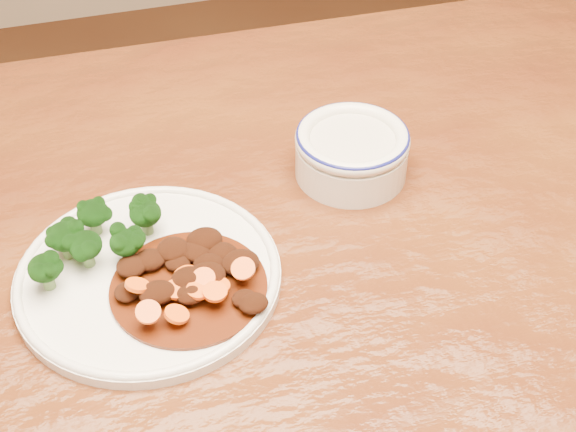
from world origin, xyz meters
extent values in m
cube|color=#5E2F10|center=(0.00, 0.00, 0.73)|extent=(1.52, 0.93, 0.04)
cylinder|color=white|center=(-0.17, 0.02, 0.76)|extent=(0.25, 0.25, 0.01)
torus|color=white|center=(-0.17, 0.02, 0.76)|extent=(0.24, 0.24, 0.01)
cylinder|color=#5E8544|center=(-0.16, 0.08, 0.77)|extent=(0.01, 0.01, 0.01)
ellipsoid|color=black|center=(-0.16, 0.08, 0.79)|extent=(0.03, 0.03, 0.02)
cylinder|color=#5E8544|center=(-0.25, 0.03, 0.77)|extent=(0.01, 0.01, 0.01)
ellipsoid|color=black|center=(-0.25, 0.03, 0.79)|extent=(0.03, 0.03, 0.02)
cylinder|color=#5E8544|center=(-0.22, 0.05, 0.77)|extent=(0.01, 0.01, 0.01)
ellipsoid|color=black|center=(-0.22, 0.05, 0.79)|extent=(0.03, 0.03, 0.02)
cylinder|color=#5E8544|center=(-0.21, 0.09, 0.77)|extent=(0.01, 0.01, 0.01)
ellipsoid|color=black|center=(-0.21, 0.09, 0.79)|extent=(0.03, 0.03, 0.02)
cylinder|color=#5E8544|center=(-0.23, 0.06, 0.77)|extent=(0.01, 0.01, 0.01)
ellipsoid|color=black|center=(-0.23, 0.06, 0.79)|extent=(0.03, 0.03, 0.03)
cylinder|color=#5E8544|center=(-0.18, 0.04, 0.77)|extent=(0.01, 0.01, 0.01)
ellipsoid|color=black|center=(-0.18, 0.04, 0.79)|extent=(0.03, 0.03, 0.02)
cylinder|color=#4D1B08|center=(-0.13, -0.01, 0.76)|extent=(0.14, 0.14, 0.00)
ellipsoid|color=black|center=(-0.16, -0.02, 0.78)|extent=(0.03, 0.03, 0.02)
ellipsoid|color=black|center=(-0.08, 0.00, 0.77)|extent=(0.04, 0.03, 0.02)
ellipsoid|color=black|center=(-0.11, 0.01, 0.77)|extent=(0.03, 0.02, 0.01)
ellipsoid|color=black|center=(-0.10, 0.02, 0.77)|extent=(0.03, 0.02, 0.01)
ellipsoid|color=black|center=(-0.08, -0.05, 0.77)|extent=(0.03, 0.02, 0.01)
ellipsoid|color=black|center=(-0.19, -0.01, 0.77)|extent=(0.02, 0.02, 0.01)
ellipsoid|color=black|center=(-0.13, -0.03, 0.77)|extent=(0.03, 0.02, 0.01)
ellipsoid|color=black|center=(-0.18, 0.02, 0.77)|extent=(0.03, 0.03, 0.01)
ellipsoid|color=black|center=(-0.09, -0.04, 0.77)|extent=(0.02, 0.02, 0.01)
ellipsoid|color=black|center=(-0.11, 0.03, 0.78)|extent=(0.03, 0.03, 0.02)
ellipsoid|color=black|center=(-0.12, 0.02, 0.77)|extent=(0.03, 0.03, 0.01)
ellipsoid|color=black|center=(-0.14, 0.03, 0.77)|extent=(0.03, 0.03, 0.01)
ellipsoid|color=black|center=(-0.12, -0.01, 0.77)|extent=(0.03, 0.03, 0.02)
ellipsoid|color=black|center=(-0.13, -0.01, 0.78)|extent=(0.03, 0.03, 0.02)
ellipsoid|color=black|center=(-0.13, -0.01, 0.77)|extent=(0.03, 0.03, 0.02)
ellipsoid|color=black|center=(-0.16, 0.03, 0.77)|extent=(0.03, 0.03, 0.01)
ellipsoid|color=black|center=(-0.14, 0.02, 0.77)|extent=(0.02, 0.02, 0.01)
ellipsoid|color=black|center=(-0.09, 0.02, 0.77)|extent=(0.02, 0.02, 0.01)
cylinder|color=#EF520D|center=(-0.13, 0.00, 0.77)|extent=(0.03, 0.03, 0.01)
cylinder|color=#EF520D|center=(-0.18, -0.01, 0.78)|extent=(0.03, 0.03, 0.01)
cylinder|color=#EF520D|center=(-0.12, -0.02, 0.78)|extent=(0.03, 0.03, 0.01)
cylinder|color=#EF520D|center=(-0.15, -0.05, 0.77)|extent=(0.03, 0.03, 0.01)
cylinder|color=#EF520D|center=(-0.11, -0.03, 0.78)|extent=(0.03, 0.03, 0.01)
cylinder|color=#EF520D|center=(-0.15, -0.02, 0.78)|extent=(0.03, 0.03, 0.01)
cylinder|color=#EF520D|center=(-0.11, -0.04, 0.78)|extent=(0.03, 0.03, 0.01)
cylinder|color=#EF520D|center=(-0.13, -0.03, 0.78)|extent=(0.03, 0.03, 0.01)
cylinder|color=#EF520D|center=(-0.09, -0.02, 0.78)|extent=(0.02, 0.02, 0.02)
cylinder|color=#EF520D|center=(-0.17, -0.05, 0.78)|extent=(0.03, 0.03, 0.01)
cylinder|color=silver|center=(0.07, 0.12, 0.77)|extent=(0.12, 0.12, 0.04)
cylinder|color=beige|center=(0.07, 0.12, 0.79)|extent=(0.09, 0.09, 0.01)
torus|color=silver|center=(0.07, 0.12, 0.80)|extent=(0.12, 0.12, 0.02)
torus|color=navy|center=(0.07, 0.12, 0.80)|extent=(0.12, 0.12, 0.01)
camera|label=1|loc=(-0.19, -0.51, 1.30)|focal=50.00mm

